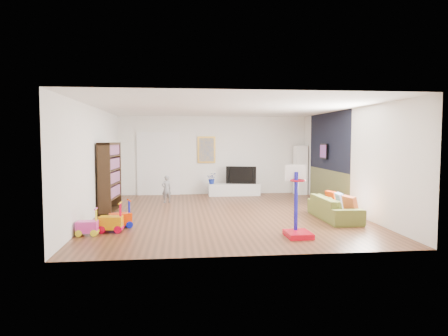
{
  "coord_description": "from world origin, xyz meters",
  "views": [
    {
      "loc": [
        -1.14,
        -10.08,
        1.91
      ],
      "look_at": [
        0.0,
        0.4,
        1.15
      ],
      "focal_mm": 32.0,
      "sensor_mm": 36.0,
      "label": 1
    }
  ],
  "objects": [
    {
      "name": "ceiling",
      "position": [
        0.0,
        0.0,
        2.7
      ],
      "size": [
        6.5,
        7.5,
        0.0
      ],
      "primitive_type": "cube",
      "color": "white",
      "rests_on": "ground"
    },
    {
      "name": "wall_left",
      "position": [
        -3.25,
        0.0,
        1.35
      ],
      "size": [
        0.0,
        7.5,
        2.7
      ],
      "primitive_type": "cube",
      "color": "silver",
      "rests_on": "ground"
    },
    {
      "name": "sofa",
      "position": [
        2.5,
        -0.99,
        0.27
      ],
      "size": [
        0.73,
        1.85,
        0.54
      ],
      "primitive_type": "imported",
      "rotation": [
        0.0,
        0.0,
        1.57
      ],
      "color": "olive",
      "rests_on": "ground"
    },
    {
      "name": "media_console",
      "position": [
        0.66,
        3.27,
        0.2
      ],
      "size": [
        1.74,
        0.45,
        0.41
      ],
      "primitive_type": "cube",
      "rotation": [
        0.0,
        0.0,
        0.01
      ],
      "color": "silver",
      "rests_on": "ground"
    },
    {
      "name": "tv",
      "position": [
        0.91,
        3.31,
        0.7
      ],
      "size": [
        1.03,
        0.39,
        0.59
      ],
      "primitive_type": "imported",
      "rotation": [
        0.0,
        0.0,
        -0.26
      ],
      "color": "black",
      "rests_on": "media_console"
    },
    {
      "name": "child",
      "position": [
        -1.58,
        1.98,
        0.41
      ],
      "size": [
        0.36,
        0.31,
        0.83
      ],
      "primitive_type": "imported",
      "rotation": [
        0.0,
        0.0,
        3.6
      ],
      "color": "gray",
      "rests_on": "ground"
    },
    {
      "name": "pillow_right",
      "position": [
        2.65,
        -0.44,
        0.43
      ],
      "size": [
        0.19,
        0.37,
        0.36
      ],
      "primitive_type": "cube",
      "rotation": [
        0.0,
        0.0,
        0.27
      ],
      "color": "red",
      "rests_on": "sofa"
    },
    {
      "name": "floor",
      "position": [
        0.0,
        0.0,
        0.0
      ],
      "size": [
        6.5,
        7.5,
        0.0
      ],
      "primitive_type": "cube",
      "color": "brown",
      "rests_on": "ground"
    },
    {
      "name": "ride_on_orange",
      "position": [
        -2.44,
        -1.4,
        0.3
      ],
      "size": [
        0.52,
        0.42,
        0.6
      ],
      "primitive_type": "cube",
      "rotation": [
        0.0,
        0.0,
        0.38
      ],
      "color": "#DA3500",
      "rests_on": "ground"
    },
    {
      "name": "artwork_right",
      "position": [
        3.17,
        1.6,
        1.55
      ],
      "size": [
        0.04,
        0.56,
        0.46
      ],
      "primitive_type": "cube",
      "color": "#7F3F8C",
      "rests_on": "wall_right"
    },
    {
      "name": "wall_front",
      "position": [
        0.0,
        -3.75,
        1.35
      ],
      "size": [
        6.5,
        0.0,
        2.7
      ],
      "primitive_type": "cube",
      "color": "silver",
      "rests_on": "ground"
    },
    {
      "name": "ride_on_pink",
      "position": [
        -3.0,
        -2.02,
        0.27
      ],
      "size": [
        0.41,
        0.26,
        0.54
      ],
      "primitive_type": "cube",
      "rotation": [
        0.0,
        0.0,
        -0.01
      ],
      "color": "#E737A9",
      "rests_on": "ground"
    },
    {
      "name": "olive_wainscot",
      "position": [
        3.23,
        1.4,
        0.5
      ],
      "size": [
        0.01,
        3.2,
        1.0
      ],
      "primitive_type": "cube",
      "color": "brown",
      "rests_on": "wall_right"
    },
    {
      "name": "vase_plant",
      "position": [
        -0.09,
        3.29,
        0.59
      ],
      "size": [
        0.39,
        0.35,
        0.37
      ],
      "primitive_type": "imported",
      "rotation": [
        0.0,
        0.0,
        -0.18
      ],
      "color": "navy",
      "rests_on": "media_console"
    },
    {
      "name": "basketball_hoop",
      "position": [
        1.13,
        -2.6,
        0.71
      ],
      "size": [
        0.5,
        0.6,
        1.41
      ],
      "primitive_type": "cube",
      "rotation": [
        0.0,
        0.0,
        0.02
      ],
      "color": "#B30616",
      "rests_on": "ground"
    },
    {
      "name": "wall_back",
      "position": [
        0.0,
        3.75,
        1.35
      ],
      "size": [
        6.5,
        0.0,
        2.7
      ],
      "primitive_type": "cube",
      "color": "silver",
      "rests_on": "ground"
    },
    {
      "name": "pillow_left",
      "position": [
        2.67,
        -1.51,
        0.43
      ],
      "size": [
        0.2,
        0.42,
        0.41
      ],
      "primitive_type": "cube",
      "rotation": [
        0.0,
        0.0,
        0.23
      ],
      "color": "#B44F28",
      "rests_on": "sofa"
    },
    {
      "name": "navy_accent",
      "position": [
        3.23,
        1.4,
        1.85
      ],
      "size": [
        0.01,
        3.2,
        1.7
      ],
      "primitive_type": "cube",
      "color": "black",
      "rests_on": "wall_right"
    },
    {
      "name": "wall_right",
      "position": [
        3.25,
        0.0,
        1.35
      ],
      "size": [
        0.0,
        7.5,
        2.7
      ],
      "primitive_type": "cube",
      "color": "white",
      "rests_on": "ground"
    },
    {
      "name": "bookshelf",
      "position": [
        -2.99,
        0.59,
        0.91
      ],
      "size": [
        0.41,
        1.27,
        1.83
      ],
      "primitive_type": "cube",
      "rotation": [
        0.0,
        0.0,
        -0.07
      ],
      "color": "#311F11",
      "rests_on": "ground"
    },
    {
      "name": "painting_back",
      "position": [
        -0.25,
        3.71,
        1.55
      ],
      "size": [
        0.62,
        0.06,
        0.92
      ],
      "primitive_type": "cube",
      "color": "gold",
      "rests_on": "wall_back"
    },
    {
      "name": "ride_on_yellow",
      "position": [
        -2.58,
        -1.77,
        0.31
      ],
      "size": [
        0.48,
        0.31,
        0.61
      ],
      "primitive_type": "cube",
      "rotation": [
        0.0,
        0.0,
        -0.06
      ],
      "color": "orange",
      "rests_on": "ground"
    },
    {
      "name": "pillow_center",
      "position": [
        2.65,
        -1.0,
        0.43
      ],
      "size": [
        0.14,
        0.41,
        0.41
      ],
      "primitive_type": "cube",
      "rotation": [
        0.0,
        0.0,
        -0.09
      ],
      "color": "silver",
      "rests_on": "sofa"
    },
    {
      "name": "doorway",
      "position": [
        -1.9,
        3.71,
        1.05
      ],
      "size": [
        1.45,
        0.06,
        2.1
      ],
      "primitive_type": "cube",
      "color": "white",
      "rests_on": "ground"
    },
    {
      "name": "tall_cabinet",
      "position": [
        3.0,
        3.37,
        0.85
      ],
      "size": [
        0.41,
        0.41,
        1.69
      ],
      "primitive_type": "cube",
      "rotation": [
        0.0,
        0.0,
        0.03
      ],
      "color": "white",
      "rests_on": "ground"
    }
  ]
}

